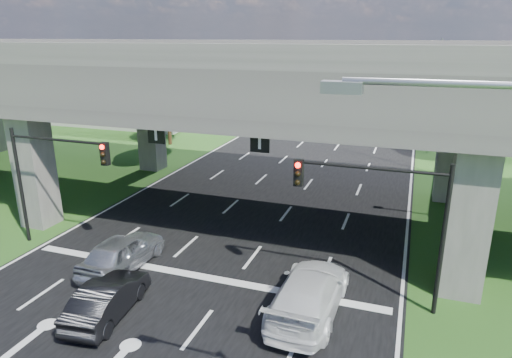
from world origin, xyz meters
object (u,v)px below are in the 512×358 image
Objects in this scene: signal_left at (51,168)px; streetlight_beyond at (434,79)px; car_silver at (122,252)px; car_dark at (108,299)px; signal_right at (385,206)px; car_white at (309,293)px; streetlight_far at (438,98)px; streetlight_near at (498,342)px.

signal_left is 40.30m from streetlight_beyond.
car_silver reaches higher than car_dark.
signal_right is 1.03× the size of car_white.
streetlight_far is 27.56m from car_dark.
streetlight_far is 1.71× the size of car_white.
signal_right is 10.33m from streetlight_near.
signal_left is 8.14m from car_dark.
car_silver is at bearing -110.12° from streetlight_beyond.
streetlight_beyond reaches higher than signal_right.
streetlight_far is 2.07× the size of car_silver.
streetlight_near is at bearing 120.46° from car_white.
car_dark is (-11.90, -40.33, -5.10)m from streetlight_beyond.
streetlight_far is at bearing 83.53° from signal_right.
car_silver is (-11.28, -0.94, -3.33)m from signal_right.
signal_right is at bearing -162.98° from car_dark.
car_dark is at bearing -156.08° from signal_right.
car_white is at bearing -97.12° from streetlight_beyond.
car_white is at bearing -102.26° from streetlight_far.
signal_left is 0.60× the size of streetlight_near.
car_white is (-4.70, 8.38, -4.97)m from streetlight_near.
car_silver is at bearing -12.18° from signal_left.
signal_right is 15.65m from signal_left.
streetlight_beyond is 2.07× the size of car_silver.
streetlight_beyond reaches higher than car_silver.
car_white reaches higher than car_dark.
streetlight_near is 2.29× the size of car_dark.
signal_right reaches higher than car_silver.
car_dark is (6.02, -4.27, -3.44)m from signal_left.
signal_right is at bearing -146.00° from car_white.
signal_left reaches higher than car_silver.
streetlight_near is at bearing 147.60° from car_dark.
streetlight_far reaches higher than car_white.
streetlight_near is (17.92, -9.94, 1.66)m from signal_left.
streetlight_far is at bearing -121.78° from car_silver.
car_silver is 3.72m from car_dark.
streetlight_beyond is (17.92, 36.06, 1.66)m from signal_left.
signal_right is 11.80m from car_silver.
car_white is at bearing -147.18° from signal_right.
streetlight_beyond is at bearing 63.57° from signal_left.
signal_right is at bearing -93.61° from streetlight_beyond.
streetlight_far reaches higher than signal_right.
streetlight_beyond reaches higher than signal_left.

